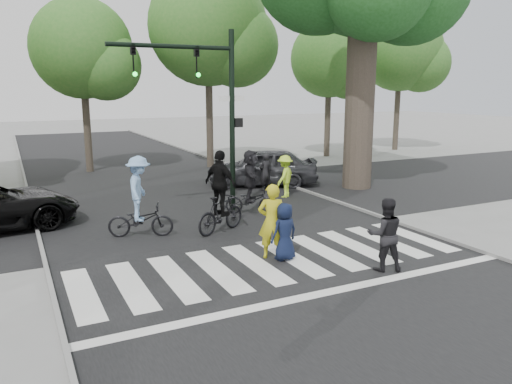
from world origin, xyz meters
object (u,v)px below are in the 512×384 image
car_grey (262,167)px  cyclist_right (251,186)px  traffic_signal (208,96)px  pedestrian_child (285,232)px  cyclist_mid (221,199)px  pedestrian_woman (272,221)px  cyclist_left (140,202)px  pedestrian_adult (385,235)px

car_grey → cyclist_right: bearing=-6.9°
traffic_signal → pedestrian_child: 6.13m
cyclist_mid → car_grey: size_ratio=0.51×
pedestrian_woman → cyclist_left: cyclist_left is taller
cyclist_left → cyclist_right: (3.95, 1.00, -0.04)m
cyclist_mid → cyclist_right: bearing=42.6°
pedestrian_child → cyclist_mid: cyclist_mid is taller
pedestrian_adult → car_grey: 10.59m
cyclist_left → pedestrian_child: bearing=-52.6°
pedestrian_child → car_grey: bearing=-121.9°
pedestrian_adult → cyclist_left: size_ratio=0.74×
traffic_signal → car_grey: size_ratio=1.28×
cyclist_mid → car_grey: bearing=53.2°
cyclist_left → car_grey: size_ratio=0.49×
pedestrian_adult → cyclist_mid: 5.05m
pedestrian_woman → car_grey: size_ratio=0.40×
cyclist_right → pedestrian_woman: bearing=-109.2°
cyclist_left → cyclist_mid: 2.28m
traffic_signal → pedestrian_child: size_ratio=4.19×
pedestrian_adult → cyclist_mid: cyclist_mid is taller
pedestrian_woman → cyclist_right: cyclist_right is taller
cyclist_left → cyclist_right: size_ratio=1.07×
pedestrian_woman → cyclist_right: (1.48, 4.25, 0.02)m
cyclist_left → traffic_signal: bearing=31.9°
pedestrian_child → cyclist_left: 4.43m
traffic_signal → pedestrian_woman: traffic_signal is taller
traffic_signal → pedestrian_woman: 5.80m
pedestrian_woman → cyclist_left: size_ratio=0.81×
cyclist_left → car_grey: cyclist_left is taller
pedestrian_woman → car_grey: bearing=-91.7°
cyclist_mid → car_grey: (4.35, 5.82, -0.19)m
cyclist_mid → car_grey: cyclist_mid is taller
pedestrian_child → pedestrian_adult: (1.71, -1.64, 0.14)m
pedestrian_child → pedestrian_woman: bearing=-58.1°
traffic_signal → pedestrian_child: bearing=-91.0°
traffic_signal → pedestrian_adult: bearing=-76.7°
pedestrian_woman → cyclist_left: (-2.47, 3.25, 0.06)m
pedestrian_child → cyclist_mid: (-0.48, 2.90, 0.28)m
cyclist_left → cyclist_mid: cyclist_mid is taller
pedestrian_child → car_grey: (3.87, 8.72, 0.08)m
pedestrian_child → car_grey: 9.54m
pedestrian_woman → cyclist_mid: cyclist_mid is taller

